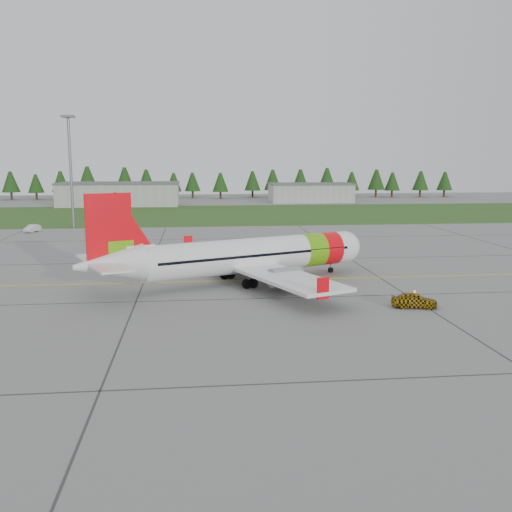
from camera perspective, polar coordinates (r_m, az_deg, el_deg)
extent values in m
plane|color=gray|center=(52.70, 4.58, -4.16)|extent=(320.00, 320.00, 0.00)
cylinder|color=white|center=(58.78, -0.32, 0.10)|extent=(23.04, 12.26, 3.52)
sphere|color=white|center=(65.12, 8.81, 0.92)|extent=(3.52, 3.52, 3.52)
cone|color=white|center=(53.37, -14.53, -0.84)|extent=(7.19, 5.68, 3.52)
cube|color=black|center=(65.24, 9.01, 1.21)|extent=(2.24, 2.72, 0.51)
cylinder|color=#61B20D|center=(62.49, 5.52, 0.63)|extent=(3.55, 4.23, 3.60)
cylinder|color=#F20811|center=(63.73, 7.13, 0.77)|extent=(3.22, 4.09, 3.60)
cube|color=white|center=(58.74, -0.70, -0.89)|extent=(15.67, 28.60, 0.33)
cube|color=#F20811|center=(71.15, -6.80, 1.30)|extent=(1.06, 0.57, 1.81)
cube|color=#F20811|center=(46.19, 6.72, -3.23)|extent=(1.06, 0.57, 1.81)
cylinder|color=gray|center=(63.78, -1.73, -0.51)|extent=(3.73, 3.00, 1.90)
cylinder|color=gray|center=(55.27, 2.97, -2.10)|extent=(3.73, 3.00, 1.90)
cube|color=#F20811|center=(52.96, -14.48, 2.40)|extent=(3.96, 1.89, 6.87)
cube|color=#61B20D|center=(53.49, -13.36, 0.36)|extent=(2.31, 1.25, 2.17)
cube|color=white|center=(53.22, -15.02, -0.64)|extent=(6.65, 10.70, 0.20)
cylinder|color=slate|center=(64.41, 7.48, -1.10)|extent=(0.16, 0.16, 1.26)
cylinder|color=black|center=(64.47, 7.48, -1.38)|extent=(0.66, 0.47, 0.61)
cylinder|color=slate|center=(60.72, -2.58, -1.46)|extent=(0.20, 0.20, 1.72)
cylinder|color=black|center=(60.64, -2.88, -1.85)|extent=(1.02, 0.74, 0.94)
cylinder|color=slate|center=(56.32, -0.30, -2.33)|extent=(0.20, 0.20, 1.72)
cylinder|color=black|center=(56.23, -0.62, -2.75)|extent=(1.02, 0.74, 0.94)
imported|color=#D7A10B|center=(50.42, 15.61, -2.87)|extent=(1.63, 1.81, 3.86)
imported|color=silver|center=(107.03, -21.52, 3.29)|extent=(1.63, 1.58, 3.93)
cube|color=#30561E|center=(133.21, -2.01, 4.23)|extent=(320.00, 50.00, 0.03)
cube|color=gold|center=(60.37, 3.16, -2.35)|extent=(120.00, 0.25, 0.02)
cube|color=#A8A8A3|center=(161.83, -13.48, 5.99)|extent=(32.00, 14.00, 6.00)
cube|color=#A8A8A3|center=(172.09, 5.47, 6.27)|extent=(24.00, 12.00, 5.20)
cylinder|color=slate|center=(110.57, -18.02, 7.85)|extent=(0.50, 0.50, 20.00)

